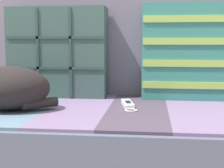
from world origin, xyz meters
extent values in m
cube|color=#4C5166|center=(0.00, 0.11, 0.30)|extent=(1.71, 0.85, 0.24)
cube|color=slate|center=(-0.47, 0.10, 0.42)|extent=(0.23, 0.77, 0.01)
cube|color=slate|center=(-0.23, 0.10, 0.42)|extent=(0.23, 0.77, 0.01)
cube|color=#423847|center=(0.00, 0.10, 0.42)|extent=(0.23, 0.77, 0.01)
cube|color=slate|center=(0.23, 0.10, 0.42)|extent=(0.23, 0.77, 0.01)
cube|color=slate|center=(0.00, 0.48, 0.67)|extent=(1.71, 0.14, 0.48)
cube|color=#38514C|center=(-0.40, 0.34, 0.64)|extent=(0.47, 0.13, 0.42)
cube|color=#28423D|center=(-0.40, 0.27, 0.57)|extent=(0.45, 0.01, 0.01)
cube|color=#28423D|center=(-0.47, 0.27, 0.64)|extent=(0.01, 0.01, 0.41)
cube|color=#28423D|center=(-0.40, 0.27, 0.71)|extent=(0.45, 0.01, 0.01)
cube|color=#28423D|center=(-0.32, 0.27, 0.64)|extent=(0.01, 0.01, 0.41)
cube|color=#337A70|center=(0.23, 0.34, 0.65)|extent=(0.45, 0.13, 0.43)
cube|color=#93B751|center=(0.23, 0.27, 0.50)|extent=(0.44, 0.01, 0.03)
cube|color=#93B751|center=(0.23, 0.27, 0.60)|extent=(0.44, 0.01, 0.03)
cube|color=#93B751|center=(0.23, 0.27, 0.69)|extent=(0.44, 0.01, 0.03)
cube|color=#93B751|center=(0.23, 0.27, 0.79)|extent=(0.44, 0.01, 0.03)
ellipsoid|color=black|center=(-0.49, -0.02, 0.51)|extent=(0.35, 0.28, 0.17)
cylinder|color=black|center=(-0.37, -0.03, 0.46)|extent=(0.13, 0.12, 0.04)
cube|color=white|center=(-0.04, 0.11, 0.44)|extent=(0.07, 0.16, 0.02)
cube|color=black|center=(-0.04, 0.10, 0.45)|extent=(0.03, 0.06, 0.00)
cube|color=black|center=(-0.06, 0.18, 0.44)|extent=(0.03, 0.01, 0.02)
torus|color=silver|center=(-0.02, 0.02, 0.43)|extent=(0.06, 0.06, 0.01)
camera|label=1|loc=(0.05, -1.27, 0.69)|focal=55.00mm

